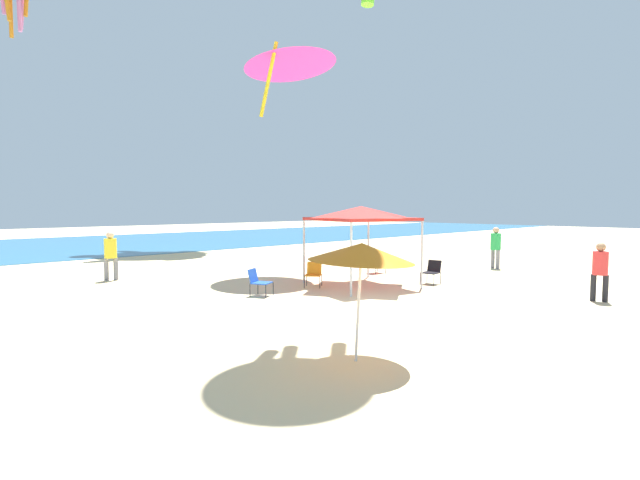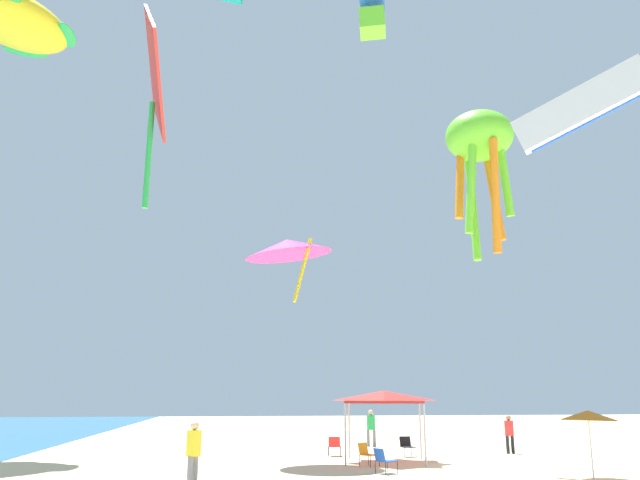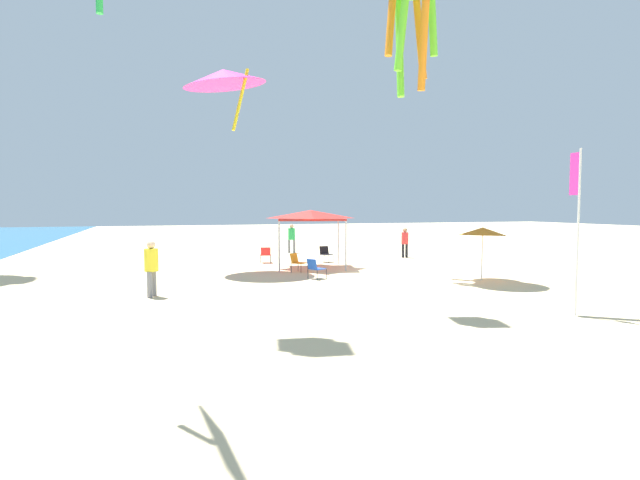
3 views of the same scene
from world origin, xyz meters
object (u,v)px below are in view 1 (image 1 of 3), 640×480
beach_umbrella (362,252)px  folding_chair_facing_ocean (314,272)px  canopy_tent (361,214)px  kite_delta_magenta (289,58)px  person_by_tent (496,244)px  folding_chair_left_of_tent (258,280)px  person_near_umbrella (600,267)px  person_kite_handler (111,252)px  folding_chair_near_cooler (432,270)px  folding_chair_right_of_tent (374,262)px

beach_umbrella → folding_chair_facing_ocean: 7.87m
canopy_tent → kite_delta_magenta: size_ratio=0.77×
beach_umbrella → person_by_tent: 14.13m
canopy_tent → folding_chair_left_of_tent: (-3.61, 0.95, -1.98)m
beach_umbrella → folding_chair_left_of_tent: size_ratio=2.60×
folding_chair_left_of_tent → person_near_umbrella: size_ratio=0.49×
folding_chair_facing_ocean → person_kite_handler: person_kite_handler is taller
person_by_tent → person_near_umbrella: (-4.75, -5.33, -0.08)m
folding_chair_near_cooler → person_kite_handler: person_kite_handler is taller
folding_chair_left_of_tent → beach_umbrella: bearing=-137.6°
person_near_umbrella → kite_delta_magenta: size_ratio=0.36×
canopy_tent → folding_chair_left_of_tent: 4.23m
beach_umbrella → person_near_umbrella: size_ratio=1.27×
folding_chair_right_of_tent → beach_umbrella: bearing=139.3°
folding_chair_right_of_tent → person_by_tent: (4.95, -2.73, 0.59)m
folding_chair_facing_ocean → person_near_umbrella: (4.11, -7.48, 0.51)m
person_by_tent → kite_delta_magenta: 11.69m
folding_chair_right_of_tent → kite_delta_magenta: kite_delta_magenta is taller
canopy_tent → folding_chair_facing_ocean: size_ratio=4.42×
folding_chair_right_of_tent → folding_chair_facing_ocean: (-3.91, -0.57, 0.00)m
person_by_tent → person_near_umbrella: 7.14m
folding_chair_facing_ocean → person_by_tent: (8.86, -2.15, 0.59)m
folding_chair_right_of_tent → person_by_tent: 5.68m
person_by_tent → kite_delta_magenta: (-7.43, 5.06, 7.47)m
canopy_tent → folding_chair_near_cooler: size_ratio=4.42×
canopy_tent → folding_chair_near_cooler: bearing=-34.9°
folding_chair_left_of_tent → folding_chair_facing_ocean: 2.36m
folding_chair_facing_ocean → person_near_umbrella: size_ratio=0.49×
canopy_tent → kite_delta_magenta: (0.16, 3.92, 6.07)m
folding_chair_near_cooler → person_kite_handler: size_ratio=0.45×
person_by_tent → person_near_umbrella: size_ratio=1.08×
canopy_tent → person_by_tent: (7.60, -1.15, -1.39)m
folding_chair_left_of_tent → folding_chair_facing_ocean: size_ratio=1.00×
folding_chair_facing_ocean → kite_delta_magenta: size_ratio=0.17×
beach_umbrella → folding_chair_right_of_tent: beach_umbrella is taller
beach_umbrella → folding_chair_near_cooler: bearing=24.7°
beach_umbrella → folding_chair_near_cooler: beach_umbrella is taller
folding_chair_right_of_tent → person_kite_handler: bearing=67.8°
canopy_tent → person_near_umbrella: 7.22m
person_near_umbrella → kite_delta_magenta: kite_delta_magenta is taller
canopy_tent → person_kite_handler: (-5.72, 7.08, -1.40)m
folding_chair_facing_ocean → person_near_umbrella: bearing=-10.0°
person_kite_handler → kite_delta_magenta: bearing=-4.1°
folding_chair_right_of_tent → kite_delta_magenta: size_ratio=0.17×
folding_chair_left_of_tent → folding_chair_near_cooler: 6.21m
folding_chair_facing_ocean → person_kite_handler: bearing=177.5°
folding_chair_left_of_tent → person_near_umbrella: (6.46, -7.42, 0.51)m
folding_chair_right_of_tent → person_near_umbrella: 8.07m
folding_chair_left_of_tent → person_near_umbrella: person_near_umbrella is taller
folding_chair_left_of_tent → kite_delta_magenta: kite_delta_magenta is taller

